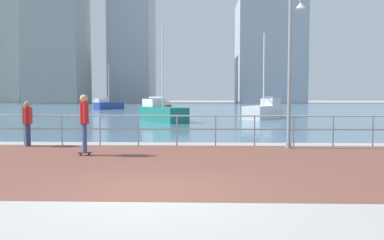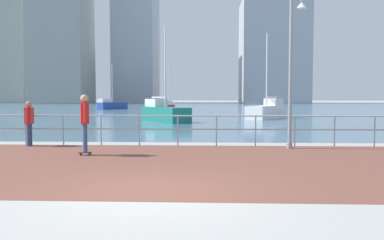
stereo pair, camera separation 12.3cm
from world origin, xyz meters
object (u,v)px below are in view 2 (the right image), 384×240
sailboat_yellow (112,105)px  sailboat_teal (169,107)px  sailboat_gray (267,110)px  sailboat_navy (164,112)px  bystander (29,120)px  lamppost (294,56)px  skateboarder (85,119)px

sailboat_yellow → sailboat_teal: sailboat_yellow is taller
sailboat_gray → sailboat_navy: (-7.82, -3.97, -0.01)m
bystander → lamppost: bearing=-0.9°
lamppost → skateboarder: (-6.63, -1.96, -2.05)m
lamppost → bystander: (-9.32, 0.15, -2.21)m
bystander → sailboat_gray: sailboat_gray is taller
sailboat_yellow → sailboat_navy: (10.13, -25.79, 0.05)m
skateboarder → sailboat_teal: size_ratio=0.34×
bystander → sailboat_navy: 14.36m
sailboat_gray → sailboat_teal: sailboat_gray is taller
skateboarder → sailboat_gray: sailboat_gray is taller
sailboat_teal → lamppost: bearing=-76.6°
sailboat_gray → sailboat_navy: bearing=-153.1°
lamppost → bystander: size_ratio=3.53×
lamppost → sailboat_gray: bearing=84.4°
lamppost → sailboat_gray: sailboat_gray is taller
bystander → sailboat_navy: (3.28, 13.97, -0.31)m
sailboat_yellow → sailboat_navy: bearing=-68.6°
lamppost → sailboat_yellow: 43.13m
lamppost → sailboat_yellow: bearing=112.0°
lamppost → sailboat_yellow: size_ratio=0.93×
sailboat_navy → sailboat_teal: bearing=94.5°
sailboat_yellow → sailboat_teal: (8.81, -9.07, -0.07)m
sailboat_yellow → sailboat_teal: bearing=-45.8°
sailboat_yellow → sailboat_teal: size_ratio=1.14×
lamppost → sailboat_teal: lamppost is taller
skateboarder → sailboat_gray: 21.76m
bystander → sailboat_yellow: size_ratio=0.26×
skateboarder → sailboat_teal: sailboat_teal is taller
bystander → sailboat_teal: 30.75m
bystander → skateboarder: bearing=-38.2°
lamppost → sailboat_gray: 18.36m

